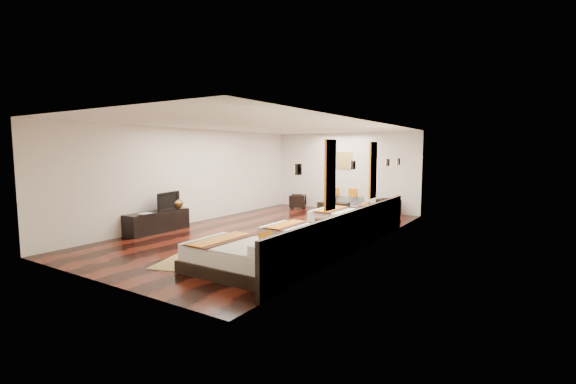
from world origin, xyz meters
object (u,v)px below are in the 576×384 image
Objects in this scene: figurine at (177,202)px; nightstand_b at (362,228)px; armchair_left at (298,201)px; armchair_right at (388,207)px; tv_console at (157,222)px; sofa at (344,204)px; table_plant at (335,198)px; coffee_table at (334,208)px; bed_near at (245,258)px; bed_far at (350,220)px; nightstand_a at (320,246)px; tv at (166,201)px; book at (142,213)px; bed_mid at (306,237)px.

nightstand_b is at bearing 15.13° from figurine.
armchair_left is 0.92× the size of armchair_right.
tv_console reaches higher than sofa.
coffee_table is at bearing 154.41° from table_plant.
bed_near reaches higher than coffee_table.
bed_far is 3.24m from nightstand_a.
armchair_left is (-1.70, -0.37, 0.00)m from sofa.
tv reaches higher than armchair_right.
armchair_left is at bearing 165.19° from table_plant.
table_plant is at bearing 124.82° from bed_far.
bed_near is 6.72× the size of book.
nightstand_b is (0.75, -1.00, 0.03)m from bed_far.
bed_mid is at bearing -96.15° from tv.
armchair_left is at bearing 81.46° from book.
figurine reaches higher than bed_mid.
bed_near is at bearing -27.66° from figurine.
tv_console is 6.58m from sofa.
bed_far is 1.14× the size of tv_console.
figurine is 6.73m from armchair_right.
nightstand_b reaches higher than tv_console.
bed_near is at bearing -76.89° from coffee_table.
nightstand_b is at bearing 62.15° from bed_mid.
tv is at bearing 79.45° from tv_console.
nightstand_a reaches higher than coffee_table.
coffee_table is (2.63, 5.22, -0.08)m from tv_console.
nightstand_a is 1.01× the size of nightstand_b.
bed_near reaches higher than armchair_left.
figurine is (-4.95, -1.34, 0.44)m from nightstand_b.
armchair_right is 0.64× the size of coffee_table.
bed_mid reaches higher than armchair_right.
bed_far is at bearing -137.72° from armchair_right.
sofa is 1.73m from armchair_right.
nightstand_b reaches higher than armchair_left.
nightstand_b is 0.85× the size of coffee_table.
figurine is (0.00, 0.68, 0.46)m from tv_console.
bed_far is 2.71m from coffee_table.
nightstand_b is 0.47× the size of sofa.
nightstand_a is 7.06m from armchair_left.
tv_console is at bearing -157.84° from nightstand_b.
tv is 5.61m from coffee_table.
bed_far is 3.41m from sofa.
figurine is 1.26× the size of table_plant.
nightstand_a is 0.48× the size of tv_console.
nightstand_a reaches higher than table_plant.
nightstand_a is at bearing 13.02° from armchair_left.
nightstand_b is (0.75, 3.54, 0.02)m from bed_near.
coffee_table is at bearing 113.41° from nightstand_a.
coffee_table is 0.35m from table_plant.
figurine reaches higher than tv_console.
nightstand_b is at bearing 90.00° from nightstand_a.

